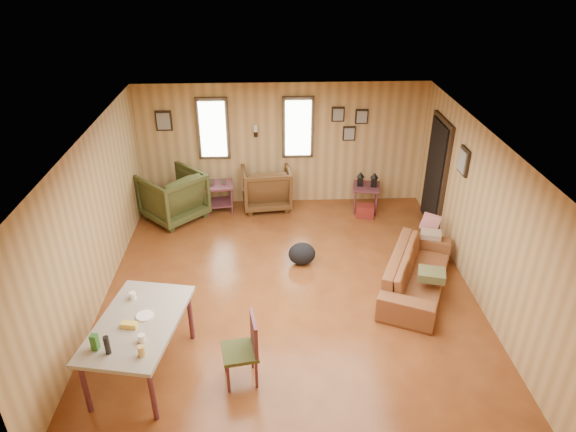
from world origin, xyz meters
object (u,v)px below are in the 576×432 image
sofa (418,267)px  end_table (219,193)px  recliner_green (173,194)px  side_table (367,185)px  recliner_brown (266,184)px  dining_table (138,327)px

sofa → end_table: bearing=74.2°
recliner_green → side_table: (3.68, 0.16, 0.04)m
recliner_brown → end_table: (-0.91, -0.17, -0.08)m
sofa → side_table: 2.61m
side_table → dining_table: size_ratio=0.48×
dining_table → recliner_brown: bearing=81.5°
sofa → recliner_green: bearing=83.2°
recliner_brown → dining_table: dining_table is taller
sofa → recliner_brown: recliner_brown is taller
recliner_brown → side_table: bearing=166.3°
recliner_green → side_table: recliner_green is taller
end_table → sofa: bearing=-40.2°
sofa → dining_table: dining_table is taller
sofa → recliner_green: 4.68m
recliner_green → dining_table: recliner_green is taller
side_table → dining_table: dining_table is taller
dining_table → side_table: bearing=60.7°
recliner_brown → side_table: recliner_brown is taller
recliner_brown → side_table: (1.93, -0.26, 0.08)m
recliner_brown → end_table: recliner_brown is taller
recliner_brown → end_table: size_ratio=1.35×
end_table → side_table: side_table is taller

